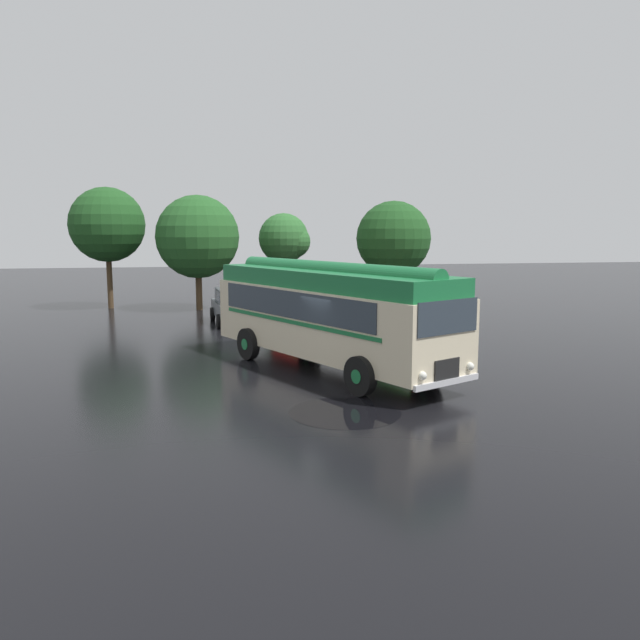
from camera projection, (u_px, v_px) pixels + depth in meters
ground_plane at (340, 375)px, 19.33m from camera, size 120.00×120.00×0.00m
vintage_bus at (329, 311)px, 19.91m from camera, size 6.64×10.14×3.49m
car_near_left at (234, 306)px, 30.10m from camera, size 2.27×4.35×1.66m
car_mid_left at (288, 305)px, 30.44m from camera, size 2.27×4.35×1.66m
car_mid_right at (356, 305)px, 30.19m from camera, size 2.11×4.28×1.66m
car_far_right at (410, 304)px, 30.83m from camera, size 2.15×4.29×1.66m
tree_far_left at (108, 225)px, 35.30m from camera, size 4.22×4.22×6.88m
tree_left_of_centre at (197, 237)px, 34.67m from camera, size 4.63×4.63×6.41m
tree_centre at (286, 239)px, 37.21m from camera, size 3.05×2.99×5.47m
tree_right_of_centre at (394, 240)px, 37.54m from camera, size 4.49×4.49×6.21m
puddle_patch at (345, 412)px, 15.41m from camera, size 2.79×2.79×0.01m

